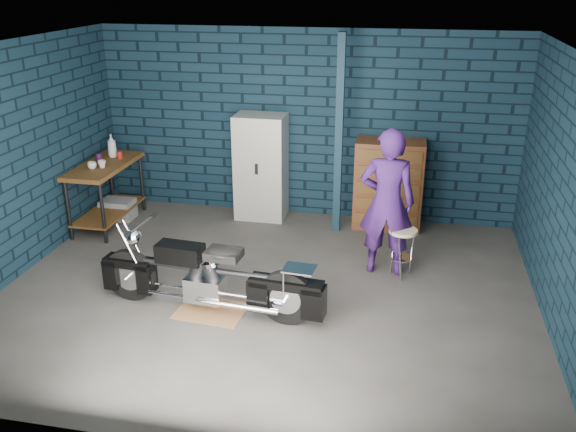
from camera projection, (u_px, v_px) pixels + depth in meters
name	position (u px, v px, depth m)	size (l,w,h in m)	color
ground	(266.00, 292.00, 6.96)	(6.00, 6.00, 0.00)	#4F4C49
room_walls	(276.00, 117.00, 6.75)	(6.02, 5.01, 2.71)	#0F2432
support_post	(339.00, 137.00, 8.12)	(0.10, 0.10, 2.70)	#122A39
workbench	(107.00, 194.00, 8.65)	(0.60, 1.40, 0.91)	brown
drip_mat	(211.00, 311.00, 6.57)	(0.73, 0.54, 0.01)	#936340
motorcycle	(209.00, 272.00, 6.40)	(2.12, 0.58, 0.94)	black
person	(387.00, 203.00, 7.11)	(0.65, 0.43, 1.78)	#3F1C69
storage_bin	(118.00, 209.00, 8.97)	(0.46, 0.33, 0.29)	gray
locker	(261.00, 167.00, 8.81)	(0.71, 0.51, 1.53)	beige
tool_chest	(388.00, 185.00, 8.52)	(0.94, 0.52, 1.25)	brown
shop_stool	(401.00, 253.00, 7.21)	(0.33, 0.33, 0.61)	beige
cup_a	(92.00, 165.00, 8.25)	(0.12, 0.12, 0.09)	beige
cup_b	(102.00, 164.00, 8.30)	(0.11, 0.11, 0.10)	beige
mug_purple	(99.00, 158.00, 8.58)	(0.08, 0.08, 0.10)	#53175C
mug_red	(120.00, 155.00, 8.69)	(0.08, 0.08, 0.11)	#A22015
bottle	(112.00, 146.00, 8.74)	(0.13, 0.13, 0.33)	gray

